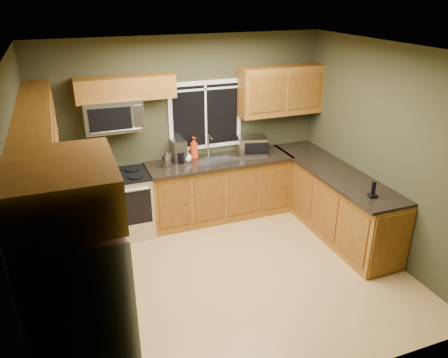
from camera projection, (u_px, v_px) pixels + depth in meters
floor at (230, 275)px, 5.43m from camera, size 4.20×4.20×0.00m
ceiling at (232, 51)px, 4.35m from camera, size 4.20×4.20×0.00m
back_wall at (186, 130)px, 6.43m from camera, size 4.20×0.00×4.20m
front_wall at (317, 261)px, 3.35m from camera, size 4.20×0.00×4.20m
left_wall at (29, 205)px, 4.21m from camera, size 0.00×3.60×3.60m
right_wall at (384, 152)px, 5.57m from camera, size 0.00×3.60×3.60m
window at (206, 115)px, 6.43m from camera, size 1.12×0.03×1.02m
base_cabinets_left at (72, 253)px, 5.08m from camera, size 0.60×2.65×0.90m
countertop_left at (68, 217)px, 4.90m from camera, size 0.65×2.65×0.04m
base_cabinets_back at (220, 189)px, 6.67m from camera, size 2.17×0.60×0.90m
countertop_back at (220, 161)px, 6.46m from camera, size 2.17×0.65×0.04m
base_cabinets_peninsula at (332, 201)px, 6.30m from camera, size 0.60×2.52×0.90m
countertop_peninsula at (334, 171)px, 6.11m from camera, size 0.65×2.50×0.04m
upper_cabinets_left at (39, 139)px, 4.47m from camera, size 0.33×2.65×0.72m
upper_cabinets_back_left at (125, 88)px, 5.73m from camera, size 1.30×0.33×0.30m
upper_cabinets_back_right at (281, 90)px, 6.56m from camera, size 1.30×0.33×0.72m
upper_cabinet_over_fridge at (62, 189)px, 2.94m from camera, size 0.72×0.90×0.38m
refrigerator at (84, 321)px, 3.40m from camera, size 0.74×0.90×1.80m
range at (123, 204)px, 6.16m from camera, size 0.76×0.69×0.94m
microwave at (113, 115)px, 5.77m from camera, size 0.76×0.41×0.42m
sink at (212, 160)px, 6.43m from camera, size 0.60×0.42×0.36m
toaster_oven at (252, 145)px, 6.65m from camera, size 0.49×0.42×0.27m
coffee_maker at (179, 152)px, 6.34m from camera, size 0.21×0.27×0.32m
kettle at (167, 160)px, 6.15m from camera, size 0.16×0.16×0.24m
paper_towel_roll at (242, 147)px, 6.59m from camera, size 0.15×0.15×0.29m
soap_bottle_a at (194, 148)px, 6.46m from camera, size 0.16×0.16×0.33m
soap_bottle_c at (188, 156)px, 6.36m from camera, size 0.15×0.15×0.16m
cordless_phone at (373, 193)px, 5.28m from camera, size 0.11×0.11×0.20m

